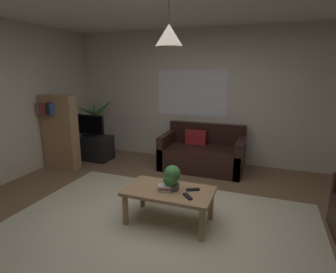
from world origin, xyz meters
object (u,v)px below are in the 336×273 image
at_px(book_on_table_2, 165,186).
at_px(pendant_lamp, 169,35).
at_px(potted_plant_on_table, 172,178).
at_px(remote_on_table_0, 188,196).
at_px(book_on_table_1, 164,188).
at_px(potted_palm_corner, 97,131).
at_px(tv, 89,125).
at_px(bookshelf_corner, 59,131).
at_px(book_on_table_0, 165,190).
at_px(couch_under_window, 202,154).
at_px(coffee_table, 169,195).
at_px(remote_on_table_1, 193,190).
at_px(tv_stand, 91,147).

distance_m(book_on_table_2, pendant_lamp, 1.71).
bearing_deg(potted_plant_on_table, remote_on_table_0, -27.21).
distance_m(book_on_table_1, potted_palm_corner, 3.34).
relative_size(potted_palm_corner, pendant_lamp, 2.28).
distance_m(tv, bookshelf_corner, 0.67).
height_order(book_on_table_0, potted_palm_corner, potted_palm_corner).
xyz_separation_m(book_on_table_0, potted_palm_corner, (-2.50, 2.24, 0.07)).
xyz_separation_m(potted_plant_on_table, tv, (-2.44, 1.74, 0.14)).
relative_size(book_on_table_0, bookshelf_corner, 0.11).
height_order(remote_on_table_0, potted_plant_on_table, potted_plant_on_table).
bearing_deg(remote_on_table_0, couch_under_window, -122.62).
relative_size(tv, potted_palm_corner, 0.56).
relative_size(coffee_table, remote_on_table_0, 6.66).
xyz_separation_m(book_on_table_2, remote_on_table_0, (0.30, -0.07, -0.05)).
xyz_separation_m(book_on_table_2, remote_on_table_1, (0.31, 0.13, -0.05)).
relative_size(book_on_table_0, tv_stand, 0.17).
distance_m(potted_palm_corner, bookshelf_corner, 1.11).
height_order(book_on_table_1, book_on_table_2, book_on_table_2).
distance_m(book_on_table_1, remote_on_table_1, 0.34).
distance_m(couch_under_window, pendant_lamp, 2.79).
bearing_deg(coffee_table, potted_plant_on_table, 11.88).
xyz_separation_m(couch_under_window, remote_on_table_0, (0.33, -2.14, 0.17)).
height_order(remote_on_table_0, tv_stand, tv_stand).
bearing_deg(bookshelf_corner, book_on_table_1, -24.26).
bearing_deg(tv_stand, book_on_table_1, -37.41).
bearing_deg(remote_on_table_1, book_on_table_1, 83.40).
bearing_deg(couch_under_window, potted_plant_on_table, -87.24).
bearing_deg(book_on_table_1, coffee_table, 51.43).
distance_m(book_on_table_0, book_on_table_2, 0.05).
height_order(remote_on_table_1, pendant_lamp, pendant_lamp).
xyz_separation_m(book_on_table_1, remote_on_table_1, (0.32, 0.13, -0.03)).
bearing_deg(book_on_table_1, tv, 142.92).
relative_size(tv_stand, potted_palm_corner, 0.72).
bearing_deg(remote_on_table_1, pendant_lamp, 77.31).
bearing_deg(potted_plant_on_table, tv_stand, 144.25).
height_order(book_on_table_1, bookshelf_corner, bookshelf_corner).
relative_size(tv_stand, tv, 1.28).
bearing_deg(tv_stand, remote_on_table_1, -32.05).
relative_size(couch_under_window, potted_palm_corner, 1.21).
distance_m(book_on_table_1, book_on_table_2, 0.02).
bearing_deg(book_on_table_1, bookshelf_corner, 155.74).
bearing_deg(tv, remote_on_table_0, -34.75).
height_order(remote_on_table_1, potted_palm_corner, potted_palm_corner).
distance_m(couch_under_window, potted_plant_on_table, 2.04).
bearing_deg(potted_plant_on_table, book_on_table_2, -140.00).
distance_m(tv_stand, bookshelf_corner, 0.83).
relative_size(couch_under_window, remote_on_table_1, 9.48).
distance_m(potted_plant_on_table, tv_stand, 3.03).
distance_m(book_on_table_0, potted_plant_on_table, 0.17).
relative_size(book_on_table_2, potted_plant_on_table, 0.50).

